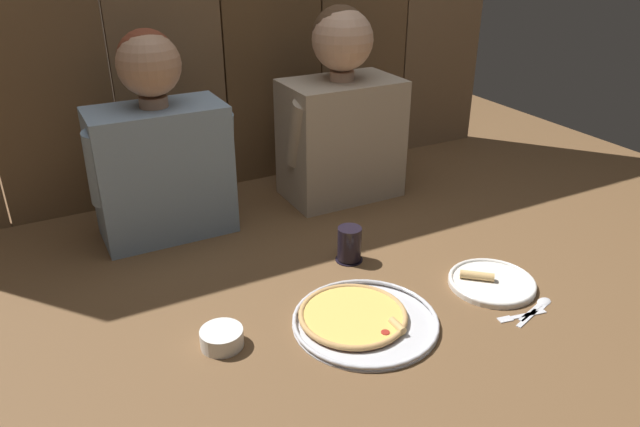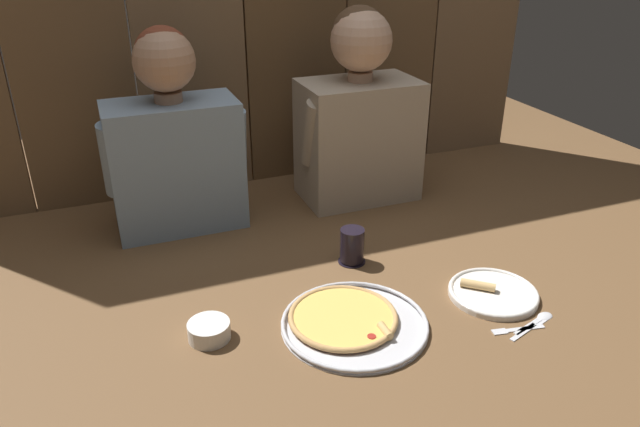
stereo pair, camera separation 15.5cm
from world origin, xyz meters
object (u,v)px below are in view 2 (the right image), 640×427
Objects in this scene: dinner_plate at (493,293)px; drinking_glass at (352,246)px; diner_left at (174,142)px; pizza_tray at (350,321)px; diner_right at (359,115)px; dipping_bowl at (209,330)px.

dinner_plate is 0.39m from drinking_glass.
dinner_plate is 1.00m from diner_left.
diner_right is at bearing 64.09° from pizza_tray.
pizza_tray is at bearing -12.38° from dipping_bowl.
diner_right is (0.33, 0.67, 0.28)m from pizza_tray.
diner_left is at bearing 112.52° from pizza_tray.
diner_left is at bearing 133.83° from dinner_plate.
drinking_glass reaches higher than dinner_plate.
dinner_plate is at bearing -7.53° from dipping_bowl.
dipping_bowl reaches higher than dinner_plate.
diner_left is at bearing 134.53° from drinking_glass.
pizza_tray is 0.55× the size of diner_right.
dipping_bowl is 0.92m from diner_right.
dinner_plate is 2.23× the size of drinking_glass.
pizza_tray is 0.33m from dipping_bowl.
diner_right is at bearing 95.10° from dinner_plate.
dipping_bowl is at bearing -156.54° from drinking_glass.
diner_right reaches higher than pizza_tray.
pizza_tray is 0.39m from dinner_plate.
diner_right is (-0.06, 0.70, 0.28)m from dinner_plate.
diner_right reaches higher than diner_left.
pizza_tray is 0.80m from diner_right.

